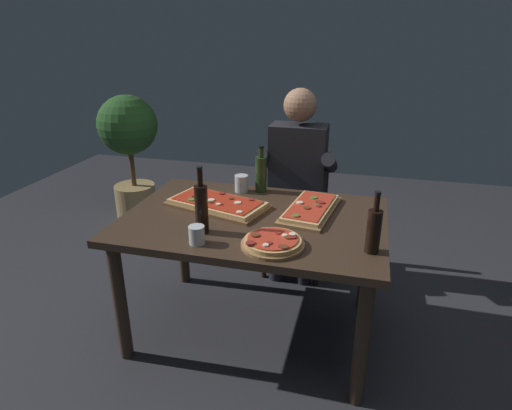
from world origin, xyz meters
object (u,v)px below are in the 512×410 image
(wine_bottle_dark, at_px, (261,173))
(seated_diner, at_px, (296,176))
(pizza_rectangular_front, at_px, (217,203))
(oil_bottle_amber, at_px, (374,230))
(vinegar_bottle_green, at_px, (201,207))
(pizza_round_far, at_px, (273,242))
(dining_table, at_px, (254,233))
(diner_chair, at_px, (298,204))
(tumbler_far_side, at_px, (241,184))
(tumbler_near_camera, at_px, (197,236))
(potted_plant_corner, at_px, (130,146))
(pizza_rectangular_left, at_px, (310,209))

(wine_bottle_dark, relative_size, seated_diner, 0.22)
(pizza_rectangular_front, xyz_separation_m, oil_bottle_amber, (0.86, -0.33, 0.09))
(vinegar_bottle_green, bearing_deg, pizza_round_far, -9.05)
(dining_table, bearing_deg, oil_bottle_amber, -21.18)
(wine_bottle_dark, distance_m, oil_bottle_amber, 0.93)
(dining_table, xyz_separation_m, diner_chair, (0.11, 0.86, -0.16))
(oil_bottle_amber, height_order, tumbler_far_side, oil_bottle_amber)
(tumbler_near_camera, distance_m, potted_plant_corner, 2.10)
(dining_table, relative_size, pizza_round_far, 4.68)
(wine_bottle_dark, xyz_separation_m, tumbler_near_camera, (-0.12, -0.76, -0.08))
(wine_bottle_dark, bearing_deg, tumbler_far_side, -163.98)
(diner_chair, bearing_deg, seated_diner, -90.00)
(wine_bottle_dark, relative_size, tumbler_near_camera, 3.27)
(pizza_round_far, xyz_separation_m, vinegar_bottle_green, (-0.37, 0.06, 0.11))
(pizza_rectangular_front, relative_size, diner_chair, 0.72)
(tumbler_far_side, bearing_deg, tumbler_near_camera, -90.13)
(pizza_rectangular_left, relative_size, potted_plant_corner, 0.45)
(diner_chair, relative_size, potted_plant_corner, 0.75)
(diner_chair, bearing_deg, pizza_round_far, -86.65)
(tumbler_far_side, bearing_deg, potted_plant_corner, 145.12)
(oil_bottle_amber, relative_size, seated_diner, 0.22)
(pizza_rectangular_left, xyz_separation_m, potted_plant_corner, (-1.77, 1.13, -0.04))
(tumbler_near_camera, bearing_deg, vinegar_bottle_green, 99.15)
(vinegar_bottle_green, xyz_separation_m, tumbler_near_camera, (0.02, -0.12, -0.09))
(pizza_round_far, height_order, vinegar_bottle_green, vinegar_bottle_green)
(pizza_rectangular_left, xyz_separation_m, diner_chair, (-0.18, 0.71, -0.27))
(wine_bottle_dark, distance_m, tumbler_far_side, 0.14)
(wine_bottle_dark, relative_size, potted_plant_corner, 0.25)
(oil_bottle_amber, xyz_separation_m, potted_plant_corner, (-2.11, 1.52, -0.13))
(tumbler_far_side, bearing_deg, pizza_rectangular_left, -25.24)
(pizza_round_far, bearing_deg, pizza_rectangular_left, 75.98)
(dining_table, distance_m, tumbler_far_side, 0.43)
(seated_diner, bearing_deg, pizza_rectangular_front, -118.00)
(tumbler_near_camera, relative_size, diner_chair, 0.10)
(diner_chair, bearing_deg, tumbler_far_side, -119.86)
(potted_plant_corner, bearing_deg, tumbler_near_camera, -51.45)
(dining_table, height_order, potted_plant_corner, potted_plant_corner)
(potted_plant_corner, bearing_deg, dining_table, -40.63)
(pizza_rectangular_front, bearing_deg, tumbler_far_side, 77.35)
(vinegar_bottle_green, bearing_deg, wine_bottle_dark, 77.82)
(vinegar_bottle_green, relative_size, tumbler_near_camera, 3.83)
(oil_bottle_amber, bearing_deg, vinegar_bottle_green, -179.74)
(pizza_rectangular_left, relative_size, diner_chair, 0.60)
(pizza_rectangular_front, bearing_deg, wine_bottle_dark, 59.97)
(pizza_rectangular_front, height_order, potted_plant_corner, potted_plant_corner)
(tumbler_near_camera, relative_size, tumbler_far_side, 0.85)
(vinegar_bottle_green, relative_size, potted_plant_corner, 0.29)
(pizza_round_far, relative_size, tumbler_near_camera, 3.36)
(pizza_round_far, relative_size, diner_chair, 0.34)
(dining_table, distance_m, diner_chair, 0.88)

